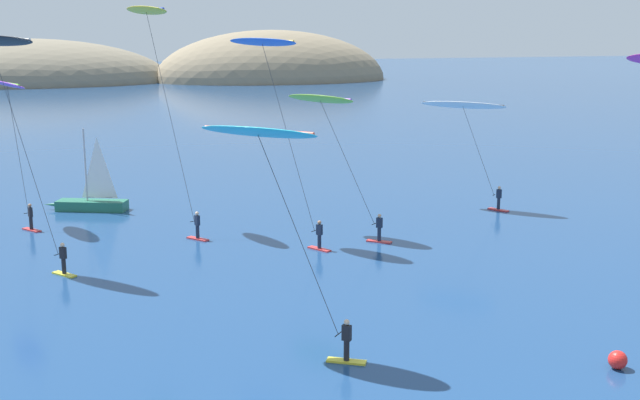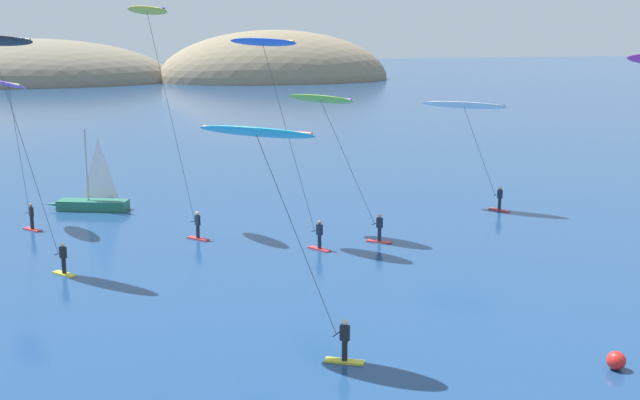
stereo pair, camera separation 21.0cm
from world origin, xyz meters
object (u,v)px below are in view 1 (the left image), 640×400
(kitesurfer_blue, at_px, (267,58))
(kitesurfer_yellow, at_px, (151,30))
(sailboat_near, at_px, (87,201))
(kitesurfer_lime, at_px, (325,109))
(kitesurfer_cyan, at_px, (264,148))
(kitesurfer_purple, at_px, (9,95))
(marker_buoy, at_px, (618,360))
(kitesurfer_white, at_px, (465,112))

(kitesurfer_blue, height_order, kitesurfer_yellow, kitesurfer_yellow)
(sailboat_near, xyz_separation_m, kitesurfer_lime, (13.74, -10.84, 6.97))
(sailboat_near, bearing_deg, kitesurfer_cyan, -77.93)
(kitesurfer_blue, distance_m, kitesurfer_purple, 17.08)
(kitesurfer_purple, relative_size, kitesurfer_lime, 1.08)
(marker_buoy, bearing_deg, kitesurfer_cyan, 153.01)
(kitesurfer_lime, distance_m, kitesurfer_yellow, 11.80)
(kitesurfer_blue, distance_m, marker_buoy, 25.55)
(kitesurfer_lime, xyz_separation_m, kitesurfer_yellow, (-9.53, 5.16, 4.66))
(kitesurfer_white, height_order, kitesurfer_yellow, kitesurfer_yellow)
(sailboat_near, relative_size, kitesurfer_purple, 0.63)
(kitesurfer_lime, height_order, kitesurfer_yellow, kitesurfer_yellow)
(kitesurfer_blue, height_order, kitesurfer_purple, kitesurfer_blue)
(kitesurfer_lime, bearing_deg, kitesurfer_purple, 155.66)
(kitesurfer_purple, distance_m, kitesurfer_lime, 19.90)
(kitesurfer_cyan, height_order, kitesurfer_blue, kitesurfer_blue)
(kitesurfer_yellow, bearing_deg, kitesurfer_cyan, -85.62)
(sailboat_near, height_order, kitesurfer_white, kitesurfer_white)
(kitesurfer_white, height_order, kitesurfer_purple, kitesurfer_purple)
(kitesurfer_lime, bearing_deg, kitesurfer_cyan, -115.24)
(sailboat_near, bearing_deg, kitesurfer_purple, -148.86)
(kitesurfer_blue, xyz_separation_m, kitesurfer_lime, (3.69, 0.62, -3.09))
(kitesurfer_cyan, height_order, kitesurfer_purple, kitesurfer_purple)
(kitesurfer_cyan, xyz_separation_m, kitesurfer_purple, (-10.26, 24.86, 0.33))
(sailboat_near, relative_size, kitesurfer_cyan, 0.65)
(sailboat_near, bearing_deg, kitesurfer_lime, -38.28)
(sailboat_near, relative_size, kitesurfer_blue, 0.49)
(kitesurfer_blue, relative_size, kitesurfer_purple, 1.28)
(sailboat_near, height_order, kitesurfer_blue, kitesurfer_blue)
(sailboat_near, height_order, kitesurfer_yellow, kitesurfer_yellow)
(kitesurfer_yellow, distance_m, marker_buoy, 33.17)
(kitesurfer_cyan, relative_size, kitesurfer_yellow, 0.65)
(kitesurfer_cyan, distance_m, kitesurfer_blue, 16.80)
(kitesurfer_cyan, distance_m, kitesurfer_lime, 18.43)
(kitesurfer_purple, bearing_deg, kitesurfer_blue, -31.43)
(kitesurfer_lime, distance_m, marker_buoy, 24.15)
(sailboat_near, distance_m, kitesurfer_purple, 9.20)
(kitesurfer_white, distance_m, kitesurfer_purple, 30.00)
(kitesurfer_blue, bearing_deg, kitesurfer_purple, 148.57)
(sailboat_near, distance_m, kitesurfer_cyan, 29.06)
(kitesurfer_white, relative_size, kitesurfer_blue, 0.63)
(kitesurfer_lime, bearing_deg, sailboat_near, 141.72)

